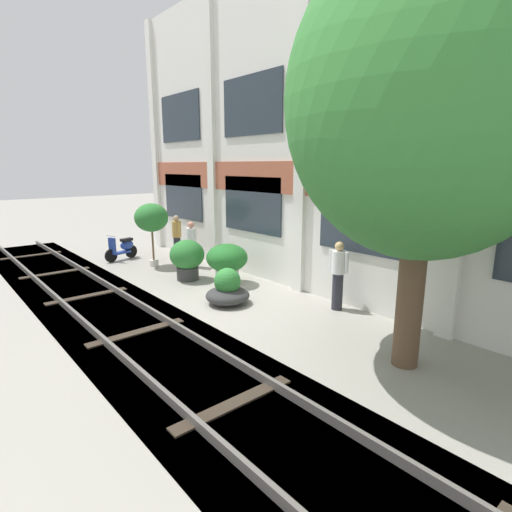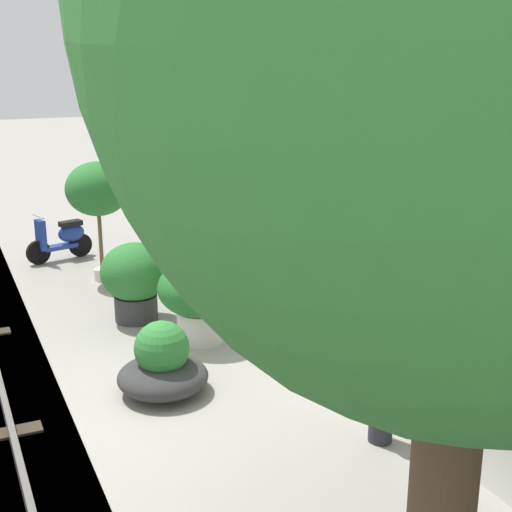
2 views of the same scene
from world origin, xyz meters
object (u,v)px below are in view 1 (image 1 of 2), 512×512
at_px(potted_plant_stone_basin, 187,257).
at_px(scooter_near_curb, 123,248).
at_px(potted_plant_low_pan, 151,218).
at_px(resident_by_doorway, 191,243).
at_px(broadleaf_tree, 427,109).
at_px(potted_plant_wide_bowl, 228,290).
at_px(potted_plant_ribbed_drum, 227,261).
at_px(resident_near_plants, 338,274).
at_px(resident_watching_tracks, 177,236).

distance_m(potted_plant_stone_basin, scooter_near_curb, 3.94).
height_order(potted_plant_low_pan, scooter_near_curb, potted_plant_low_pan).
relative_size(potted_plant_stone_basin, scooter_near_curb, 0.91).
height_order(scooter_near_curb, resident_by_doorway, resident_by_doorway).
distance_m(broadleaf_tree, potted_plant_wide_bowl, 6.06).
bearing_deg(scooter_near_curb, potted_plant_stone_basin, 81.00).
bearing_deg(resident_by_doorway, potted_plant_ribbed_drum, 92.13).
xyz_separation_m(broadleaf_tree, potted_plant_ribbed_drum, (-5.95, 0.51, -3.56)).
bearing_deg(broadleaf_tree, scooter_near_curb, -177.11).
height_order(resident_by_doorway, resident_near_plants, resident_near_plants).
bearing_deg(resident_near_plants, resident_watching_tracks, -93.52).
bearing_deg(resident_watching_tracks, potted_plant_stone_basin, 110.53).
height_order(potted_plant_low_pan, potted_plant_wide_bowl, potted_plant_low_pan).
bearing_deg(potted_plant_stone_basin, resident_watching_tracks, 156.55).
bearing_deg(potted_plant_stone_basin, resident_near_plants, 17.07).
distance_m(potted_plant_wide_bowl, potted_plant_stone_basin, 2.60).
bearing_deg(potted_plant_ribbed_drum, potted_plant_stone_basin, -152.19).
xyz_separation_m(potted_plant_low_pan, scooter_near_curb, (-1.67, -0.42, -1.23)).
distance_m(broadleaf_tree, resident_by_doorway, 9.11).
bearing_deg(potted_plant_ribbed_drum, scooter_near_curb, -168.19).
height_order(potted_plant_ribbed_drum, potted_plant_wide_bowl, potted_plant_ribbed_drum).
height_order(resident_by_doorway, resident_watching_tracks, resident_watching_tracks).
relative_size(scooter_near_curb, resident_watching_tracks, 0.82).
relative_size(potted_plant_stone_basin, resident_by_doorway, 0.78).
bearing_deg(resident_near_plants, potted_plant_ribbed_drum, -82.76).
bearing_deg(resident_near_plants, scooter_near_curb, -83.46).
xyz_separation_m(broadleaf_tree, potted_plant_wide_bowl, (-4.59, -0.49, -3.93)).
relative_size(potted_plant_low_pan, potted_plant_wide_bowl, 1.96).
bearing_deg(resident_watching_tracks, potted_plant_wide_bowl, 117.77).
xyz_separation_m(potted_plant_ribbed_drum, scooter_near_curb, (-5.09, -1.07, -0.28)).
distance_m(potted_plant_stone_basin, resident_near_plants, 4.83).
bearing_deg(resident_by_doorway, scooter_near_curb, -53.58).
distance_m(potted_plant_stone_basin, resident_by_doorway, 1.57).
xyz_separation_m(potted_plant_low_pan, resident_watching_tracks, (-0.39, 1.16, -0.79)).
relative_size(broadleaf_tree, potted_plant_wide_bowl, 6.15).
bearing_deg(potted_plant_stone_basin, resident_by_doorway, 143.63).
bearing_deg(potted_plant_low_pan, resident_near_plants, 11.87).
bearing_deg(resident_near_plants, potted_plant_stone_basin, -78.66).
height_order(broadleaf_tree, potted_plant_wide_bowl, broadleaf_tree).
bearing_deg(potted_plant_low_pan, resident_watching_tracks, 108.60).
relative_size(potted_plant_ribbed_drum, resident_by_doorway, 0.77).
height_order(potted_plant_ribbed_drum, potted_plant_low_pan, potted_plant_low_pan).
relative_size(potted_plant_ribbed_drum, resident_watching_tracks, 0.73).
height_order(potted_plant_stone_basin, scooter_near_curb, potted_plant_stone_basin).
distance_m(potted_plant_low_pan, potted_plant_wide_bowl, 4.98).
distance_m(broadleaf_tree, scooter_near_curb, 11.71).
distance_m(potted_plant_low_pan, potted_plant_stone_basin, 2.44).
height_order(potted_plant_ribbed_drum, resident_near_plants, resident_near_plants).
xyz_separation_m(broadleaf_tree, resident_watching_tracks, (-9.76, 1.02, -3.39)).
bearing_deg(broadleaf_tree, potted_plant_wide_bowl, -173.94).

